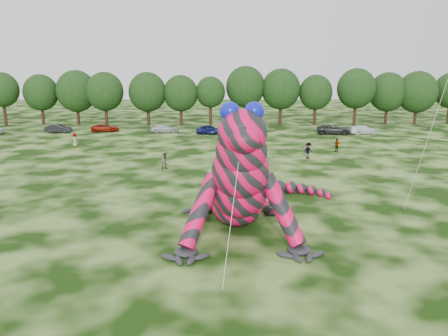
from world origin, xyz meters
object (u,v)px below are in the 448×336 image
tree_9 (211,101)px  tree_11 (281,97)px  tree_7 (148,99)px  tree_15 (417,98)px  tree_5 (77,98)px  car_1 (58,129)px  car_6 (334,130)px  tree_6 (105,99)px  tree_10 (245,95)px  car_3 (165,129)px  tree_14 (387,98)px  spectator_4 (75,140)px  tree_8 (181,100)px  car_4 (210,129)px  spectator_1 (165,161)px  car_7 (363,130)px  spectator_2 (308,151)px  tree_3 (3,99)px  inflatable_gecko (236,161)px  tree_13 (356,97)px  tree_12 (315,100)px  spectator_5 (217,169)px  tree_4 (41,100)px  spectator_3 (337,145)px  car_2 (105,128)px  car_5 (254,128)px

tree_9 → tree_11: size_ratio=0.86×
tree_7 → tree_15: 48.56m
tree_5 → car_1: bearing=-90.3°
car_6 → tree_6: bearing=81.7°
tree_10 → car_3: (-13.60, -10.38, -4.60)m
tree_5 → car_6: (43.67, -12.22, -4.17)m
car_1 → tree_7: bearing=-53.5°
tree_14 → car_3: (-39.66, -10.53, -4.05)m
tree_7 → spectator_4: bearing=-106.9°
tree_5 → tree_8: 18.97m
car_1 → tree_5: bearing=3.1°
car_4 → spectator_1: (-4.15, -23.93, 0.09)m
tree_9 → car_7: bearing=-24.8°
tree_9 → car_4: 11.45m
tree_10 → spectator_2: bearing=-80.1°
tree_3 → tree_15: bearing=0.5°
tree_3 → tree_8: 31.50m
tree_11 → car_1: bearing=-164.9°
inflatable_gecko → car_7: 45.08m
tree_13 → tree_14: bearing=14.1°
tree_11 → car_1: tree_11 is taller
tree_3 → tree_12: tree_3 is taller
car_6 → spectator_5: spectator_5 is taller
tree_11 → car_4: (-12.69, -11.72, -4.30)m
tree_5 → spectator_2: tree_5 is taller
spectator_4 → tree_6: bearing=-47.3°
tree_4 → car_4: tree_4 is taller
car_3 → spectator_4: spectator_4 is taller
tree_15 → tree_7: bearing=-178.9°
spectator_3 → tree_14: bearing=-148.6°
tree_12 → spectator_3: 26.48m
tree_10 → car_3: bearing=-142.6°
car_3 → spectator_4: 16.26m
tree_3 → car_4: bearing=-16.0°
tree_3 → car_2: (19.72, -7.60, -4.09)m
car_6 → car_5: bearing=85.5°
car_7 → spectator_4: size_ratio=2.61×
car_2 → spectator_5: size_ratio=2.39×
inflatable_gecko → tree_15: tree_15 is taller
tree_4 → tree_9: size_ratio=1.04×
spectator_5 → tree_6: bearing=-18.1°
tree_13 → tree_7: bearing=-179.5°
tree_5 → tree_10: size_ratio=0.93×
tree_3 → spectator_1: bearing=-46.6°
tree_6 → tree_4: bearing=170.5°
spectator_2 → tree_11: bearing=57.3°
car_1 → car_6: size_ratio=0.79×
tree_14 → car_6: bearing=-135.9°
tree_5 → tree_4: bearing=177.6°
tree_8 → car_2: bearing=-147.5°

